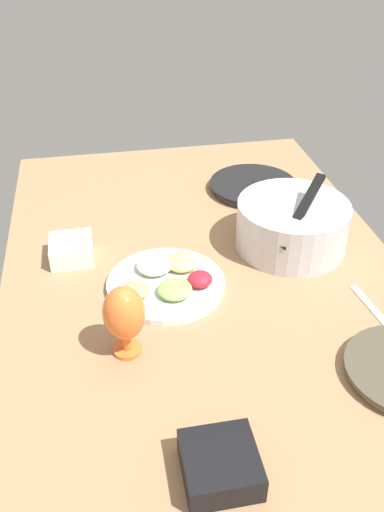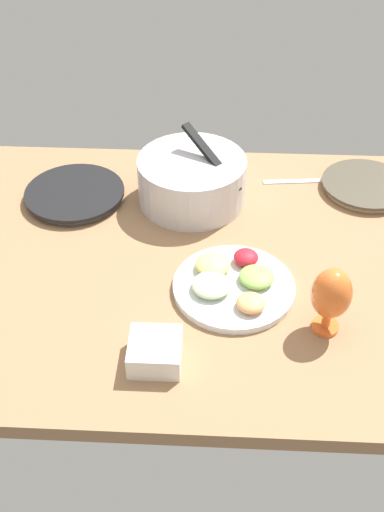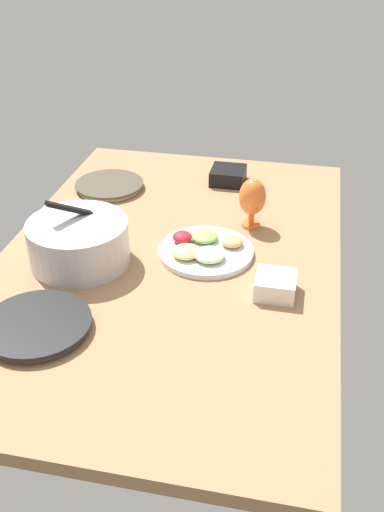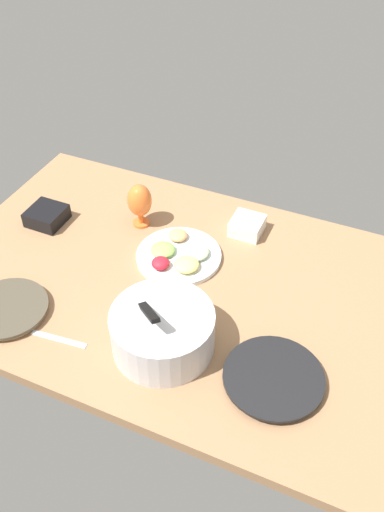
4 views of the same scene
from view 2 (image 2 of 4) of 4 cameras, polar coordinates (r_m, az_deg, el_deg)
name	(u,v)px [view 2 (image 2 of 4)]	position (r cm, az deg, el deg)	size (l,w,h in cm)	color
ground_plane	(219,265)	(163.40, 2.46, -0.85)	(160.00, 104.00, 4.00)	#99704C
dinner_plate_left	(75,194)	(185.14, -10.49, 5.47)	(28.39, 28.39, 2.69)	#4C4C51
dinner_plate_right	(366,186)	(192.64, 15.35, 6.11)	(25.63, 25.63, 2.44)	beige
mixing_bowl	(192,179)	(178.20, 0.00, 6.96)	(30.21, 30.21, 20.55)	silver
fruit_platter	(233,283)	(153.06, 3.69, -2.46)	(29.53, 29.53, 5.17)	silver
hurricane_glass_orange	(331,295)	(140.78, 12.41, -3.46)	(8.98, 8.98, 17.19)	orange
square_bowl_white	(155,351)	(136.44, -3.34, -8.50)	(11.18, 11.18, 5.83)	white
fork_by_right_plate	(293,181)	(192.01, 9.09, 6.68)	(18.00, 1.80, 0.60)	silver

